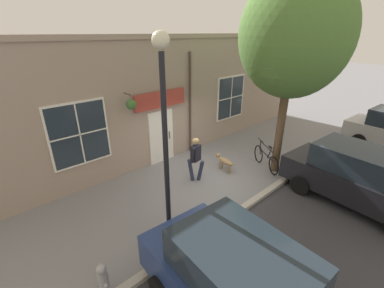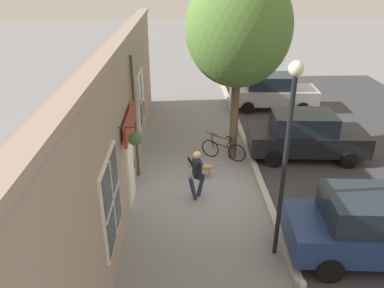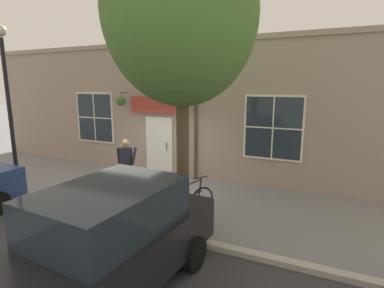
# 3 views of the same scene
# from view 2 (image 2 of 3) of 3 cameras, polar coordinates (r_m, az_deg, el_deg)

# --- Properties ---
(ground_plane) EXTENTS (90.00, 90.00, 0.00)m
(ground_plane) POSITION_cam_2_polar(r_m,az_deg,el_deg) (12.25, 1.42, -6.92)
(ground_plane) COLOR gray
(curb_and_road) EXTENTS (10.10, 28.00, 0.12)m
(curb_and_road) POSITION_cam_2_polar(r_m,az_deg,el_deg) (13.84, 26.50, -5.72)
(curb_and_road) COLOR #B2ADA3
(curb_and_road) RESTS_ON ground_plane
(storefront_facade) EXTENTS (0.95, 18.00, 4.77)m
(storefront_facade) POSITION_cam_2_polar(r_m,az_deg,el_deg) (11.27, -10.44, 3.30)
(storefront_facade) COLOR gray
(storefront_facade) RESTS_ON ground_plane
(pedestrian_walking) EXTENTS (0.60, 0.55, 1.61)m
(pedestrian_walking) POSITION_cam_2_polar(r_m,az_deg,el_deg) (11.34, 0.75, -4.12)
(pedestrian_walking) COLOR #282D47
(pedestrian_walking) RESTS_ON ground_plane
(dog_on_leash) EXTENTS (1.11, 0.28, 0.60)m
(dog_on_leash) POSITION_cam_2_polar(r_m,az_deg,el_deg) (12.72, 1.42, -3.54)
(dog_on_leash) COLOR #997A51
(dog_on_leash) RESTS_ON ground_plane
(street_tree_by_curb) EXTENTS (3.52, 3.17, 6.66)m
(street_tree_by_curb) POSITION_cam_2_polar(r_m,az_deg,el_deg) (12.83, 7.22, 16.45)
(street_tree_by_curb) COLOR brown
(street_tree_by_curb) RESTS_ON ground_plane
(leaning_bicycle) EXTENTS (1.58, 0.83, 1.00)m
(leaning_bicycle) POSITION_cam_2_polar(r_m,az_deg,el_deg) (14.03, 4.79, -0.83)
(leaning_bicycle) COLOR black
(leaning_bicycle) RESTS_ON ground_plane
(parked_car_nearest_curb) EXTENTS (4.40, 2.14, 1.75)m
(parked_car_nearest_curb) POSITION_cam_2_polar(r_m,az_deg,el_deg) (10.21, 26.24, -11.26)
(parked_car_nearest_curb) COLOR navy
(parked_car_nearest_curb) RESTS_ON ground_plane
(parked_car_mid_block) EXTENTS (4.40, 2.14, 1.75)m
(parked_car_mid_block) POSITION_cam_2_polar(r_m,az_deg,el_deg) (14.57, 16.91, 1.31)
(parked_car_mid_block) COLOR black
(parked_car_mid_block) RESTS_ON ground_plane
(parked_car_far_end) EXTENTS (4.40, 2.14, 1.75)m
(parked_car_far_end) POSITION_cam_2_polar(r_m,az_deg,el_deg) (19.51, 12.09, 7.83)
(parked_car_far_end) COLOR #B7B7BC
(parked_car_far_end) RESTS_ON ground_plane
(street_lamp) EXTENTS (0.32, 0.32, 4.86)m
(street_lamp) POSITION_cam_2_polar(r_m,az_deg,el_deg) (8.37, 14.41, 0.90)
(street_lamp) COLOR black
(street_lamp) RESTS_ON ground_plane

